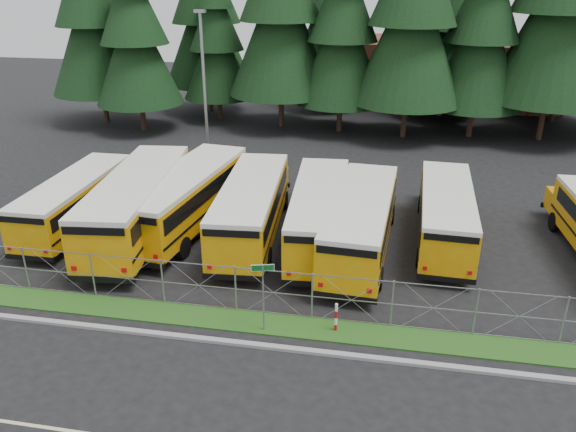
# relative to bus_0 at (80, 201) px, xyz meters

# --- Properties ---
(ground) EXTENTS (120.00, 120.00, 0.00)m
(ground) POSITION_rel_bus_0_xyz_m (14.11, -5.43, -1.35)
(ground) COLOR black
(ground) RESTS_ON ground
(curb) EXTENTS (50.00, 0.25, 0.12)m
(curb) POSITION_rel_bus_0_xyz_m (14.11, -8.53, -1.29)
(curb) COLOR gray
(curb) RESTS_ON ground
(grass_verge) EXTENTS (50.00, 1.40, 0.06)m
(grass_verge) POSITION_rel_bus_0_xyz_m (14.11, -7.13, -1.32)
(grass_verge) COLOR #183F12
(grass_verge) RESTS_ON ground
(chainlink_fence) EXTENTS (44.00, 0.10, 2.00)m
(chainlink_fence) POSITION_rel_bus_0_xyz_m (14.11, -6.43, -0.35)
(chainlink_fence) COLOR #92949A
(chainlink_fence) RESTS_ON ground
(brick_building) EXTENTS (22.00, 10.00, 6.00)m
(brick_building) POSITION_rel_bus_0_xyz_m (20.11, 34.57, 1.65)
(brick_building) COLOR brown
(brick_building) RESTS_ON ground
(bus_0) EXTENTS (2.55, 10.31, 2.70)m
(bus_0) POSITION_rel_bus_0_xyz_m (0.00, 0.00, 0.00)
(bus_0) COLOR orange
(bus_0) RESTS_ON ground
(bus_1) EXTENTS (4.25, 12.58, 3.23)m
(bus_1) POSITION_rel_bus_0_xyz_m (3.60, -0.45, 0.27)
(bus_1) COLOR orange
(bus_1) RESTS_ON ground
(bus_2) EXTENTS (4.20, 12.00, 3.08)m
(bus_2) POSITION_rel_bus_0_xyz_m (5.71, 0.96, 0.19)
(bus_2) COLOR orange
(bus_2) RESTS_ON ground
(bus_3) EXTENTS (3.50, 11.48, 2.96)m
(bus_3) POSITION_rel_bus_0_xyz_m (9.16, 0.33, 0.13)
(bus_3) COLOR orange
(bus_3) RESTS_ON ground
(bus_4) EXTENTS (3.34, 11.24, 2.91)m
(bus_4) POSITION_rel_bus_0_xyz_m (12.54, 0.31, 0.11)
(bus_4) COLOR orange
(bus_4) RESTS_ON ground
(bus_5) EXTENTS (3.33, 11.37, 2.94)m
(bus_5) POSITION_rel_bus_0_xyz_m (14.60, -0.42, 0.12)
(bus_5) COLOR orange
(bus_5) RESTS_ON ground
(bus_6) EXTENTS (2.94, 10.63, 2.76)m
(bus_6) POSITION_rel_bus_0_xyz_m (18.55, 1.50, 0.03)
(bus_6) COLOR orange
(bus_6) RESTS_ON ground
(street_sign) EXTENTS (0.82, 0.54, 2.81)m
(street_sign) POSITION_rel_bus_0_xyz_m (11.47, -7.53, 0.69)
(street_sign) COLOR #92949A
(street_sign) RESTS_ON ground
(striped_bollard) EXTENTS (0.11, 0.11, 1.20)m
(striped_bollard) POSITION_rel_bus_0_xyz_m (14.11, -7.09, -0.75)
(striped_bollard) COLOR #B20C0C
(striped_bollard) RESTS_ON ground
(light_standard) EXTENTS (0.70, 0.35, 10.14)m
(light_standard) POSITION_rel_bus_0_xyz_m (3.76, 10.01, 4.15)
(light_standard) COLOR #92949A
(light_standard) RESTS_ON ground
(conifer_0) EXTENTS (8.11, 8.11, 17.94)m
(conifer_0) POSITION_rel_bus_0_xyz_m (-8.99, 20.53, 7.62)
(conifer_0) COLOR black
(conifer_0) RESTS_ON ground
(conifer_1) EXTENTS (6.97, 6.97, 15.42)m
(conifer_1) POSITION_rel_bus_0_xyz_m (-4.65, 18.54, 6.36)
(conifer_1) COLOR black
(conifer_1) RESTS_ON ground
(conifer_2) EXTENTS (6.04, 6.04, 13.36)m
(conifer_2) POSITION_rel_bus_0_xyz_m (0.59, 23.24, 5.33)
(conifer_2) COLOR black
(conifer_2) RESTS_ON ground
(conifer_3) EXTENTS (8.61, 8.61, 19.04)m
(conifer_3) POSITION_rel_bus_0_xyz_m (6.44, 21.84, 8.17)
(conifer_3) COLOR black
(conifer_3) RESTS_ON ground
(conifer_4) EXTENTS (7.21, 7.21, 15.95)m
(conifer_4) POSITION_rel_bus_0_xyz_m (11.47, 21.17, 6.63)
(conifer_4) COLOR black
(conifer_4) RESTS_ON ground
(conifer_5) EXTENTS (8.55, 8.55, 18.91)m
(conifer_5) POSITION_rel_bus_0_xyz_m (16.69, 20.31, 8.11)
(conifer_5) COLOR black
(conifer_5) RESTS_ON ground
(conifer_6) EXTENTS (7.33, 7.33, 16.22)m
(conifer_6) POSITION_rel_bus_0_xyz_m (21.94, 21.44, 6.76)
(conifer_6) COLOR black
(conifer_6) RESTS_ON ground
(conifer_10) EXTENTS (7.98, 7.98, 17.64)m
(conifer_10) POSITION_rel_bus_0_xyz_m (-1.18, 26.17, 7.47)
(conifer_10) COLOR black
(conifer_10) RESTS_ON ground
(conifer_11) EXTENTS (7.97, 7.97, 17.62)m
(conifer_11) POSITION_rel_bus_0_xyz_m (9.51, 29.63, 7.46)
(conifer_11) COLOR black
(conifer_11) RESTS_ON ground
(conifer_12) EXTENTS (7.64, 7.64, 16.90)m
(conifer_12) POSITION_rel_bus_0_xyz_m (20.00, 28.00, 7.10)
(conifer_12) COLOR black
(conifer_12) RESTS_ON ground
(conifer_13) EXTENTS (7.51, 7.51, 16.61)m
(conifer_13) POSITION_rel_bus_0_xyz_m (29.74, 27.93, 6.96)
(conifer_13) COLOR black
(conifer_13) RESTS_ON ground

